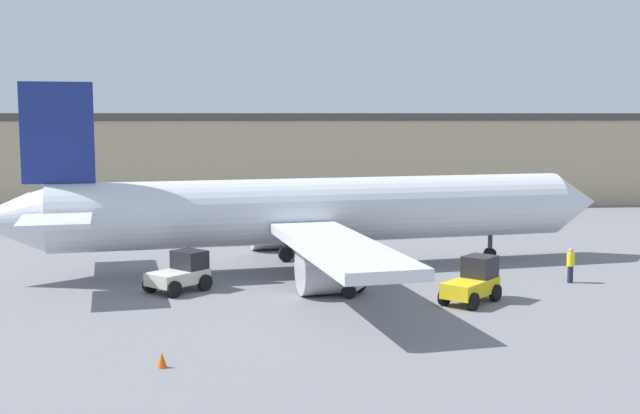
# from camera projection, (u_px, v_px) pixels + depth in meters

# --- Properties ---
(ground_plane) EXTENTS (400.00, 400.00, 0.00)m
(ground_plane) POSITION_uv_depth(u_px,v_px,m) (320.00, 268.00, 45.90)
(ground_plane) COLOR slate
(terminal_building) EXTENTS (93.27, 12.11, 8.85)m
(terminal_building) POSITION_uv_depth(u_px,v_px,m) (382.00, 157.00, 80.47)
(terminal_building) COLOR tan
(terminal_building) RESTS_ON ground_plane
(airplane) EXTENTS (36.72, 32.08, 10.42)m
(airplane) POSITION_uv_depth(u_px,v_px,m) (305.00, 213.00, 45.31)
(airplane) COLOR silver
(airplane) RESTS_ON ground_plane
(ground_crew_worker) EXTENTS (0.40, 0.40, 1.83)m
(ground_crew_worker) POSITION_uv_depth(u_px,v_px,m) (571.00, 264.00, 41.77)
(ground_crew_worker) COLOR #1E2338
(ground_crew_worker) RESTS_ON ground_plane
(baggage_tug) EXTENTS (3.42, 3.42, 1.96)m
(baggage_tug) POSITION_uv_depth(u_px,v_px,m) (181.00, 272.00, 39.84)
(baggage_tug) COLOR beige
(baggage_tug) RESTS_ON ground_plane
(belt_loader_truck) EXTENTS (2.90, 2.60, 2.16)m
(belt_loader_truck) POSITION_uv_depth(u_px,v_px,m) (341.00, 274.00, 39.08)
(belt_loader_truck) COLOR #B2B2B7
(belt_loader_truck) RESTS_ON ground_plane
(pushback_tug) EXTENTS (3.37, 3.38, 2.11)m
(pushback_tug) POSITION_uv_depth(u_px,v_px,m) (473.00, 282.00, 37.43)
(pushback_tug) COLOR yellow
(pushback_tug) RESTS_ON ground_plane
(safety_cone_near) EXTENTS (0.36, 0.36, 0.55)m
(safety_cone_near) POSITION_uv_depth(u_px,v_px,m) (162.00, 360.00, 27.80)
(safety_cone_near) COLOR #EF590F
(safety_cone_near) RESTS_ON ground_plane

